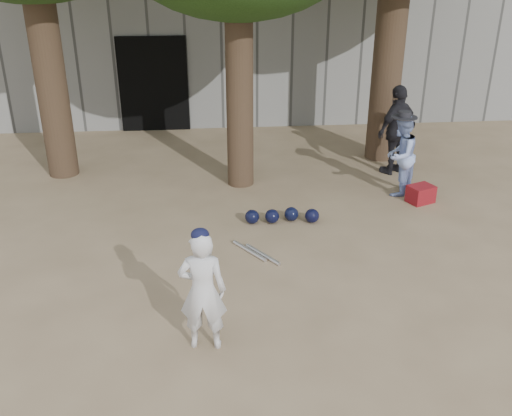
{
  "coord_description": "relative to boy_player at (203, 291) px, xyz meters",
  "views": [
    {
      "loc": [
        -0.0,
        -5.69,
        4.04
      ],
      "look_at": [
        0.6,
        1.0,
        0.95
      ],
      "focal_mm": 40.0,
      "sensor_mm": 36.0,
      "label": 1
    }
  ],
  "objects": [
    {
      "name": "ground",
      "position": [
        0.11,
        0.53,
        -0.71
      ],
      "size": [
        70.0,
        70.0,
        0.0
      ],
      "primitive_type": "plane",
      "color": "#937C5E",
      "rests_on": "ground"
    },
    {
      "name": "boy_player",
      "position": [
        0.0,
        0.0,
        0.0
      ],
      "size": [
        0.54,
        0.38,
        1.41
      ],
      "primitive_type": "imported",
      "rotation": [
        0.0,
        0.0,
        3.06
      ],
      "color": "silver",
      "rests_on": "ground"
    },
    {
      "name": "spectator_blue",
      "position": [
        3.46,
        4.0,
        0.01
      ],
      "size": [
        0.86,
        0.88,
        1.44
      ],
      "primitive_type": "imported",
      "rotation": [
        0.0,
        0.0,
        4.02
      ],
      "color": "#95ACE6",
      "rests_on": "ground"
    },
    {
      "name": "spectator_dark",
      "position": [
        3.72,
        5.04,
        0.15
      ],
      "size": [
        1.07,
        0.9,
        1.72
      ],
      "primitive_type": "imported",
      "rotation": [
        0.0,
        0.0,
        3.72
      ],
      "color": "black",
      "rests_on": "ground"
    },
    {
      "name": "red_bag",
      "position": [
        3.75,
        3.59,
        -0.56
      ],
      "size": [
        0.51,
        0.45,
        0.3
      ],
      "primitive_type": "cube",
      "rotation": [
        0.0,
        0.0,
        0.39
      ],
      "color": "maroon",
      "rests_on": "ground"
    },
    {
      "name": "back_building",
      "position": [
        0.11,
        10.86,
        0.79
      ],
      "size": [
        16.0,
        5.24,
        3.0
      ],
      "color": "gray",
      "rests_on": "ground"
    },
    {
      "name": "helmet_row",
      "position": [
        1.26,
        3.01,
        -0.59
      ],
      "size": [
        1.19,
        0.32,
        0.23
      ],
      "color": "black",
      "rests_on": "ground"
    },
    {
      "name": "bat_pile",
      "position": [
        0.75,
        1.99,
        -0.68
      ],
      "size": [
        0.63,
        0.75,
        0.06
      ],
      "color": "silver",
      "rests_on": "ground"
    }
  ]
}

